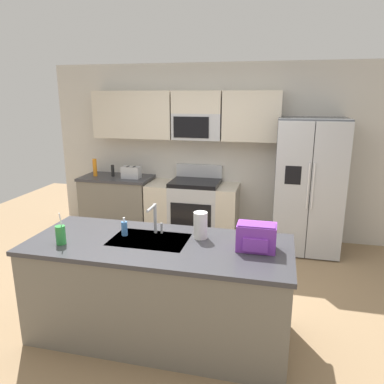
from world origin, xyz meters
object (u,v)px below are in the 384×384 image
at_px(sink_faucet, 155,217).
at_px(paper_towel_roll, 200,225).
at_px(toaster, 131,172).
at_px(pepper_mill, 113,171).
at_px(refrigerator, 308,186).
at_px(bottle_orange, 95,167).
at_px(range_oven, 193,210).
at_px(backpack, 256,236).
at_px(soap_dispenser, 124,228).
at_px(drink_cup_green, 61,235).

relative_size(sink_faucet, paper_towel_roll, 1.17).
height_order(toaster, pepper_mill, same).
xyz_separation_m(refrigerator, bottle_orange, (-3.22, 0.03, 0.11)).
xyz_separation_m(range_oven, backpack, (1.09, -2.35, 0.57)).
xyz_separation_m(range_oven, pepper_mill, (-1.29, -0.00, 0.55)).
height_order(refrigerator, bottle_orange, refrigerator).
height_order(pepper_mill, backpack, backpack).
bearing_deg(bottle_orange, range_oven, 1.49).
bearing_deg(backpack, paper_towel_roll, 163.53).
bearing_deg(paper_towel_roll, refrigerator, 63.60).
bearing_deg(pepper_mill, paper_towel_roll, -49.41).
bearing_deg(sink_faucet, soap_dispenser, -158.97).
xyz_separation_m(range_oven, soap_dispenser, (-0.10, -2.30, 0.53)).
distance_m(range_oven, bottle_orange, 1.68).
distance_m(refrigerator, soap_dispenser, 2.83).
distance_m(sink_faucet, soap_dispenser, 0.30).
bearing_deg(pepper_mill, backpack, -44.52).
xyz_separation_m(pepper_mill, sink_faucet, (1.45, -2.20, 0.08)).
distance_m(range_oven, sink_faucet, 2.29).
relative_size(range_oven, toaster, 4.86).
xyz_separation_m(range_oven, bottle_orange, (-1.58, -0.04, 0.59)).
height_order(pepper_mill, sink_faucet, sink_faucet).
relative_size(pepper_mill, backpack, 0.57).
xyz_separation_m(bottle_orange, backpack, (2.67, -2.31, -0.02)).
bearing_deg(toaster, pepper_mill, 171.42).
relative_size(toaster, sink_faucet, 0.99).
height_order(range_oven, toaster, range_oven).
distance_m(paper_towel_roll, backpack, 0.52).
bearing_deg(drink_cup_green, range_oven, 78.21).
bearing_deg(paper_towel_roll, backpack, -16.47).
bearing_deg(drink_cup_green, pepper_mill, 105.95).
bearing_deg(pepper_mill, bottle_orange, -172.30).
bearing_deg(drink_cup_green, toaster, 99.20).
bearing_deg(range_oven, pepper_mill, -179.89).
bearing_deg(refrigerator, pepper_mill, 178.65).
height_order(range_oven, refrigerator, refrigerator).
bearing_deg(bottle_orange, refrigerator, -0.55).
bearing_deg(soap_dispenser, toaster, 111.04).
relative_size(refrigerator, sink_faucet, 6.56).
bearing_deg(paper_towel_roll, range_oven, 105.03).
xyz_separation_m(refrigerator, drink_cup_green, (-2.19, -2.54, 0.06)).
bearing_deg(backpack, sink_faucet, 170.95).
distance_m(toaster, paper_towel_roll, 2.65).
xyz_separation_m(bottle_orange, paper_towel_roll, (2.17, -2.16, -0.02)).
distance_m(pepper_mill, drink_cup_green, 2.71).
bearing_deg(sink_faucet, paper_towel_roll, 0.07).
distance_m(pepper_mill, soap_dispenser, 2.59).
distance_m(drink_cup_green, backpack, 1.66).
bearing_deg(backpack, soap_dispenser, 177.67).
bearing_deg(drink_cup_green, sink_faucet, 30.25).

